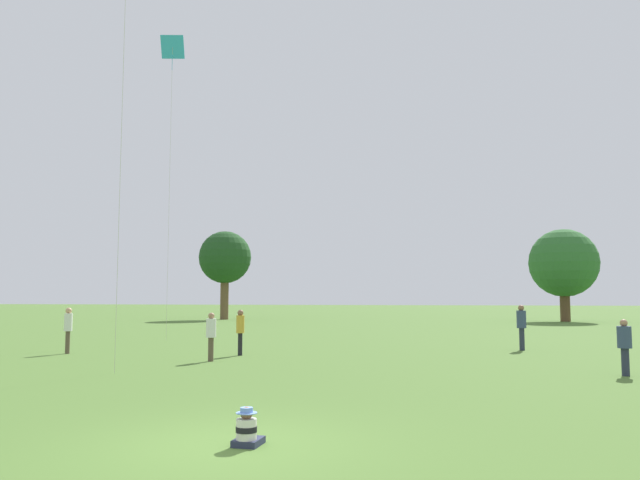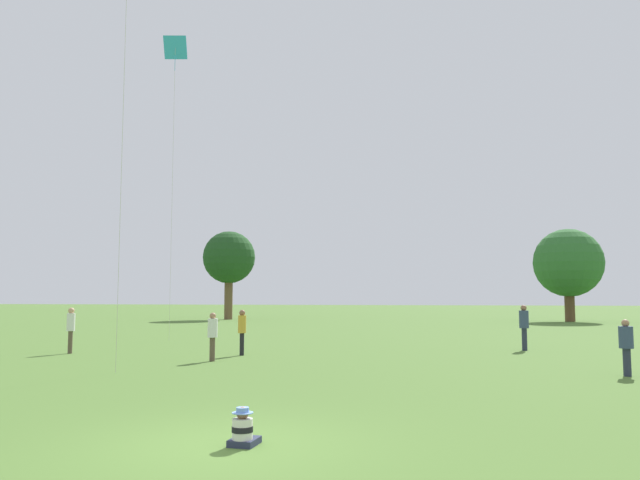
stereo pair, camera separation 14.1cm
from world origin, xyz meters
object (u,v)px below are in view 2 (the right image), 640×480
(seated_toddler, at_px, (243,430))
(person_standing_2, at_px, (524,323))
(person_standing_5, at_px, (242,328))
(distant_tree_0, at_px, (229,258))
(kite_0, at_px, (175,56))
(person_standing_6, at_px, (71,325))
(person_standing_4, at_px, (626,343))
(person_standing_1, at_px, (213,332))
(distant_tree_1, at_px, (568,263))

(seated_toddler, xyz_separation_m, person_standing_2, (6.22, 17.74, 0.87))
(person_standing_5, height_order, distant_tree_0, distant_tree_0)
(seated_toddler, height_order, kite_0, kite_0)
(kite_0, bearing_deg, person_standing_6, 117.84)
(person_standing_5, bearing_deg, kite_0, 48.70)
(distant_tree_0, bearing_deg, person_standing_4, -56.92)
(person_standing_1, bearing_deg, seated_toddler, 12.56)
(person_standing_4, xyz_separation_m, person_standing_6, (-19.14, 3.31, 0.16))
(person_standing_4, xyz_separation_m, distant_tree_0, (-25.05, 38.46, 4.96))
(person_standing_5, relative_size, kite_0, 0.11)
(person_standing_5, height_order, person_standing_6, person_standing_6)
(seated_toddler, bearing_deg, person_standing_6, 135.07)
(person_standing_2, xyz_separation_m, kite_0, (-16.69, 2.63, 13.56))
(person_standing_5, bearing_deg, distant_tree_0, 27.38)
(person_standing_4, relative_size, kite_0, 0.10)
(seated_toddler, xyz_separation_m, distant_tree_0, (-17.12, 48.17, 5.64))
(person_standing_5, xyz_separation_m, distant_tree_0, (-12.68, 34.63, 4.85))
(distant_tree_0, bearing_deg, distant_tree_1, 1.43)
(person_standing_5, distance_m, kite_0, 16.40)
(person_standing_4, distance_m, distant_tree_1, 39.91)
(distant_tree_1, bearing_deg, person_standing_6, -125.02)
(kite_0, relative_size, distant_tree_0, 1.85)
(distant_tree_1, bearing_deg, person_standing_5, -117.47)
(person_standing_6, distance_m, distant_tree_0, 35.96)
(person_standing_6, bearing_deg, person_standing_4, -51.31)
(person_standing_4, distance_m, person_standing_5, 12.95)
(distant_tree_0, xyz_separation_m, distant_tree_1, (31.08, 0.77, -0.76))
(seated_toddler, relative_size, person_standing_4, 0.37)
(person_standing_2, bearing_deg, person_standing_6, -36.51)
(person_standing_2, xyz_separation_m, person_standing_5, (-10.67, -4.20, -0.07))
(person_standing_1, bearing_deg, person_standing_6, -114.99)
(person_standing_1, height_order, kite_0, kite_0)
(person_standing_4, distance_m, person_standing_6, 19.42)
(person_standing_6, height_order, kite_0, kite_0)
(seated_toddler, height_order, person_standing_1, person_standing_1)
(kite_0, height_order, distant_tree_0, kite_0)
(person_standing_1, bearing_deg, distant_tree_0, -171.76)
(kite_0, bearing_deg, person_standing_1, 155.81)
(person_standing_5, bearing_deg, person_standing_6, 101.62)
(kite_0, xyz_separation_m, distant_tree_0, (-6.65, 27.80, -8.79))
(person_standing_2, distance_m, person_standing_5, 11.46)
(person_standing_4, bearing_deg, person_standing_1, 112.49)
(person_standing_4, bearing_deg, person_standing_5, 102.59)
(person_standing_5, bearing_deg, person_standing_4, -99.89)
(seated_toddler, xyz_separation_m, kite_0, (-10.47, 20.37, 14.43))
(person_standing_1, distance_m, person_standing_5, 2.23)
(seated_toddler, height_order, person_standing_5, person_standing_5)
(person_standing_6, distance_m, distant_tree_1, 44.05)
(person_standing_1, relative_size, kite_0, 0.10)
(person_standing_2, distance_m, kite_0, 21.67)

